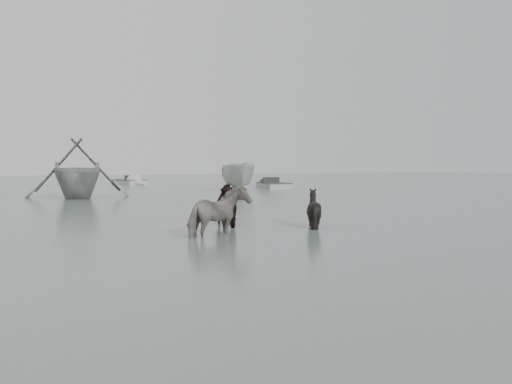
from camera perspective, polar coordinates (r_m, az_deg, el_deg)
ground at (r=14.24m, az=-3.09°, el=-4.32°), size 140.00×140.00×0.00m
pony_pinto at (r=14.10m, az=-3.80°, el=-1.35°), size 1.93×1.55×1.49m
pony_dark at (r=16.57m, az=-2.36°, el=-0.65°), size 1.72×1.86×1.52m
pony_black at (r=16.07m, az=5.77°, el=-1.00°), size 1.59×1.51×1.39m
rowboat_trail at (r=30.42m, az=-17.41°, el=2.44°), size 5.79×6.53×3.18m
boat_small at (r=35.71m, az=-1.79°, el=1.66°), size 3.05×5.38×1.96m
skiff_port at (r=39.94m, az=1.76°, el=0.94°), size 2.42×5.48×0.75m
skiff_mid at (r=48.05m, az=-12.57°, el=1.21°), size 2.73×5.18×0.75m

